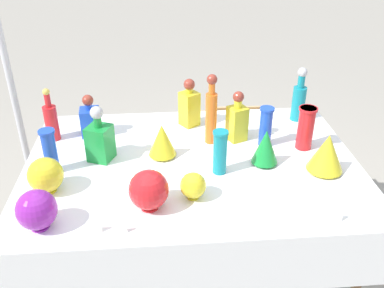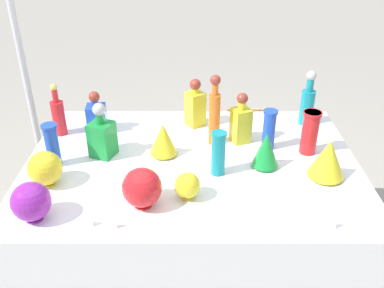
# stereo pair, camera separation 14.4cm
# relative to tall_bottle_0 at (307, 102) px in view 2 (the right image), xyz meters

# --- Properties ---
(ground_plane) EXTENTS (40.00, 40.00, 0.00)m
(ground_plane) POSITION_rel_tall_bottle_0_xyz_m (-0.66, -0.42, -0.89)
(ground_plane) COLOR #A0998C
(display_table) EXTENTS (1.64, 1.16, 0.76)m
(display_table) POSITION_rel_tall_bottle_0_xyz_m (-0.66, -0.45, -0.19)
(display_table) COLOR white
(display_table) RESTS_ON ground
(tall_bottle_0) EXTENTS (0.08, 0.08, 0.32)m
(tall_bottle_0) POSITION_rel_tall_bottle_0_xyz_m (0.00, 0.00, 0.00)
(tall_bottle_0) COLOR teal
(tall_bottle_0) RESTS_ON display_table
(tall_bottle_1) EXTENTS (0.06, 0.06, 0.38)m
(tall_bottle_1) POSITION_rel_tall_bottle_0_xyz_m (-0.54, -0.23, 0.04)
(tall_bottle_1) COLOR orange
(tall_bottle_1) RESTS_ON display_table
(tall_bottle_2) EXTENTS (0.07, 0.07, 0.29)m
(tall_bottle_2) POSITION_rel_tall_bottle_0_xyz_m (-1.38, -0.13, -0.02)
(tall_bottle_2) COLOR red
(tall_bottle_2) RESTS_ON display_table
(square_decanter_0) EXTENTS (0.11, 0.11, 0.24)m
(square_decanter_0) POSITION_rel_tall_bottle_0_xyz_m (-1.18, -0.09, -0.04)
(square_decanter_0) COLOR blue
(square_decanter_0) RESTS_ON display_table
(square_decanter_1) EXTENTS (0.14, 0.14, 0.29)m
(square_decanter_1) POSITION_rel_tall_bottle_0_xyz_m (-1.10, -0.36, -0.02)
(square_decanter_1) COLOR #198C38
(square_decanter_1) RESTS_ON display_table
(square_decanter_2) EXTENTS (0.12, 0.12, 0.28)m
(square_decanter_2) POSITION_rel_tall_bottle_0_xyz_m (-0.40, -0.21, -0.02)
(square_decanter_2) COLOR yellow
(square_decanter_2) RESTS_ON display_table
(square_decanter_3) EXTENTS (0.13, 0.13, 0.28)m
(square_decanter_3) POSITION_rel_tall_bottle_0_xyz_m (-0.64, -0.02, -0.01)
(square_decanter_3) COLOR yellow
(square_decanter_3) RESTS_ON display_table
(slender_vase_0) EXTENTS (0.10, 0.10, 0.23)m
(slender_vase_0) POSITION_rel_tall_bottle_0_xyz_m (-0.06, -0.33, -0.01)
(slender_vase_0) COLOR red
(slender_vase_0) RESTS_ON display_table
(slender_vase_1) EXTENTS (0.08, 0.08, 0.21)m
(slender_vase_1) POSITION_rel_tall_bottle_0_xyz_m (-0.26, -0.28, -0.02)
(slender_vase_1) COLOR blue
(slender_vase_1) RESTS_ON display_table
(slender_vase_2) EXTENTS (0.08, 0.08, 0.22)m
(slender_vase_2) POSITION_rel_tall_bottle_0_xyz_m (-1.32, -0.45, -0.02)
(slender_vase_2) COLOR blue
(slender_vase_2) RESTS_ON display_table
(slender_vase_3) EXTENTS (0.07, 0.07, 0.22)m
(slender_vase_3) POSITION_rel_tall_bottle_0_xyz_m (-0.53, -0.52, -0.02)
(slender_vase_3) COLOR teal
(slender_vase_3) RESTS_ON display_table
(fluted_vase_0) EXTENTS (0.14, 0.14, 0.17)m
(fluted_vase_0) POSITION_rel_tall_bottle_0_xyz_m (-0.80, -0.35, -0.04)
(fluted_vase_0) COLOR yellow
(fluted_vase_0) RESTS_ON display_table
(fluted_vase_1) EXTENTS (0.17, 0.17, 0.19)m
(fluted_vase_1) POSITION_rel_tall_bottle_0_xyz_m (-0.03, -0.56, -0.03)
(fluted_vase_1) COLOR yellow
(fluted_vase_1) RESTS_ON display_table
(fluted_vase_2) EXTENTS (0.13, 0.13, 0.18)m
(fluted_vase_2) POSITION_rel_tall_bottle_0_xyz_m (-0.30, -0.47, -0.04)
(fluted_vase_2) COLOR #198C38
(fluted_vase_2) RESTS_ON display_table
(round_bowl_0) EXTENTS (0.17, 0.17, 0.18)m
(round_bowl_0) POSITION_rel_tall_bottle_0_xyz_m (-0.86, -0.77, -0.04)
(round_bowl_0) COLOR red
(round_bowl_0) RESTS_ON display_table
(round_bowl_1) EXTENTS (0.16, 0.16, 0.17)m
(round_bowl_1) POSITION_rel_tall_bottle_0_xyz_m (-1.30, -0.86, -0.05)
(round_bowl_1) COLOR purple
(round_bowl_1) RESTS_ON display_table
(round_bowl_2) EXTENTS (0.16, 0.16, 0.16)m
(round_bowl_2) POSITION_rel_tall_bottle_0_xyz_m (-1.31, -0.61, -0.05)
(round_bowl_2) COLOR yellow
(round_bowl_2) RESTS_ON display_table
(round_bowl_3) EXTENTS (0.11, 0.11, 0.12)m
(round_bowl_3) POSITION_rel_tall_bottle_0_xyz_m (-0.68, -0.72, -0.07)
(round_bowl_3) COLOR yellow
(round_bowl_3) RESTS_ON display_table
(price_tag_left) EXTENTS (0.04, 0.01, 0.04)m
(price_tag_left) POSITION_rel_tall_bottle_0_xyz_m (-0.97, -0.92, -0.11)
(price_tag_left) COLOR white
(price_tag_left) RESTS_ON display_table
(price_tag_center) EXTENTS (0.06, 0.02, 0.05)m
(price_tag_center) POSITION_rel_tall_bottle_0_xyz_m (-0.12, -0.91, -0.11)
(price_tag_center) COLOR white
(price_tag_center) RESTS_ON display_table
(price_tag_right) EXTENTS (0.05, 0.02, 0.04)m
(price_tag_right) POSITION_rel_tall_bottle_0_xyz_m (-1.07, -0.90, -0.11)
(price_tag_right) COLOR white
(price_tag_right) RESTS_ON display_table
(cardboard_box_behind_left) EXTENTS (0.43, 0.44, 0.46)m
(cardboard_box_behind_left) POSITION_rel_tall_bottle_0_xyz_m (-0.19, 0.76, -0.70)
(cardboard_box_behind_left) COLOR tan
(cardboard_box_behind_left) RESTS_ON ground
(cardboard_box_behind_right) EXTENTS (0.56, 0.41, 0.38)m
(cardboard_box_behind_right) POSITION_rel_tall_bottle_0_xyz_m (-0.25, 0.90, -0.74)
(cardboard_box_behind_right) COLOR tan
(cardboard_box_behind_right) RESTS_ON ground
(canopy_pole) EXTENTS (0.18, 0.18, 2.57)m
(canopy_pole) POSITION_rel_tall_bottle_0_xyz_m (-1.73, 0.38, 0.13)
(canopy_pole) COLOR silver
(canopy_pole) RESTS_ON ground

